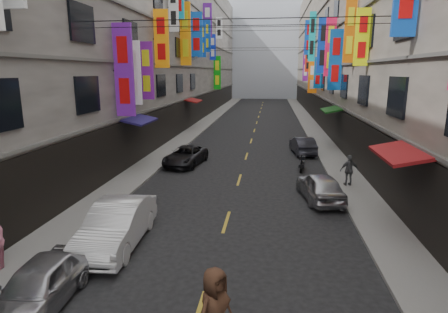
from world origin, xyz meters
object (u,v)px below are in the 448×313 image
(scooter_far_right, at_px, (302,163))
(pedestrian_rfar, at_px, (349,170))
(car_left_near, at_px, (39,286))
(car_left_mid, at_px, (117,225))
(car_right_mid, at_px, (320,186))
(car_left_far, at_px, (186,156))
(car_right_far, at_px, (303,145))
(pedestrian_crossing, at_px, (215,310))

(scooter_far_right, xyz_separation_m, pedestrian_rfar, (2.12, -3.24, 0.48))
(car_left_near, bearing_deg, car_left_mid, 79.42)
(car_right_mid, bearing_deg, car_left_far, -46.69)
(car_left_mid, distance_m, pedestrian_rfar, 12.05)
(scooter_far_right, bearing_deg, car_left_near, 70.54)
(car_right_mid, bearing_deg, car_left_near, 39.59)
(car_left_mid, relative_size, car_left_far, 1.08)
(car_left_near, xyz_separation_m, pedestrian_rfar, (9.71, 11.41, 0.31))
(car_right_far, xyz_separation_m, pedestrian_rfar, (1.71, -7.99, 0.29))
(car_left_mid, xyz_separation_m, car_right_far, (7.47, 15.79, -0.13))
(scooter_far_right, bearing_deg, car_left_mid, 65.33)
(car_right_far, height_order, pedestrian_rfar, pedestrian_rfar)
(car_left_mid, distance_m, car_left_far, 11.48)
(car_right_far, bearing_deg, car_left_near, 60.09)
(car_left_near, distance_m, car_left_mid, 3.65)
(scooter_far_right, height_order, car_left_mid, car_left_mid)
(car_left_far, xyz_separation_m, car_right_mid, (7.71, -5.84, 0.07))
(pedestrian_rfar, bearing_deg, car_left_near, 39.18)
(car_left_far, bearing_deg, car_left_near, -83.39)
(pedestrian_rfar, bearing_deg, car_right_mid, 41.29)
(car_right_far, bearing_deg, pedestrian_rfar, 94.58)
(scooter_far_right, height_order, car_left_far, car_left_far)
(car_right_far, bearing_deg, pedestrian_crossing, 72.98)
(car_left_mid, distance_m, car_right_far, 17.47)
(car_left_far, bearing_deg, car_left_mid, -81.10)
(car_left_near, xyz_separation_m, pedestrian_crossing, (4.60, -0.90, 0.34))
(car_right_far, bearing_deg, car_left_far, 21.73)
(car_left_far, distance_m, pedestrian_crossing, 16.56)
(car_right_mid, relative_size, pedestrian_crossing, 2.02)
(car_right_mid, bearing_deg, scooter_far_right, -95.22)
(car_left_near, relative_size, car_left_far, 0.86)
(car_left_far, xyz_separation_m, car_right_far, (7.71, 4.31, 0.04))
(car_left_near, height_order, car_left_mid, car_left_mid)
(car_left_far, relative_size, car_right_far, 1.11)
(scooter_far_right, distance_m, pedestrian_crossing, 15.84)
(scooter_far_right, height_order, car_right_mid, car_right_mid)
(car_left_near, bearing_deg, car_left_far, 86.66)
(car_left_mid, distance_m, pedestrian_crossing, 6.07)
(car_left_far, distance_m, car_right_mid, 9.67)
(car_left_far, bearing_deg, pedestrian_crossing, -67.21)
(car_right_far, bearing_deg, car_right_mid, 82.50)
(car_left_mid, bearing_deg, car_right_mid, 34.58)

